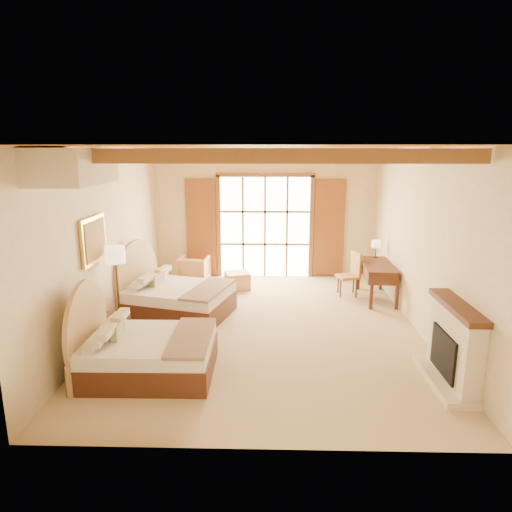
{
  "coord_description": "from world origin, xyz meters",
  "views": [
    {
      "loc": [
        0.07,
        -7.82,
        3.16
      ],
      "look_at": [
        -0.14,
        0.2,
        1.28
      ],
      "focal_mm": 32.0,
      "sensor_mm": 36.0,
      "label": 1
    }
  ],
  "objects_px": {
    "desk": "(377,280)",
    "armchair": "(194,269)",
    "bed_far": "(171,296)",
    "nightstand": "(113,332)",
    "bed_near": "(139,350)"
  },
  "relations": [
    {
      "from": "desk",
      "to": "armchair",
      "type": "bearing_deg",
      "value": 167.58
    },
    {
      "from": "bed_far",
      "to": "desk",
      "type": "relative_size",
      "value": 1.53
    },
    {
      "from": "bed_far",
      "to": "nightstand",
      "type": "relative_size",
      "value": 4.16
    },
    {
      "from": "bed_near",
      "to": "desk",
      "type": "relative_size",
      "value": 1.25
    },
    {
      "from": "armchair",
      "to": "desk",
      "type": "xyz_separation_m",
      "value": [
        4.15,
        -1.17,
        0.1
      ]
    },
    {
      "from": "bed_near",
      "to": "armchair",
      "type": "distance_m",
      "value": 4.67
    },
    {
      "from": "nightstand",
      "to": "bed_near",
      "type": "bearing_deg",
      "value": -45.22
    },
    {
      "from": "desk",
      "to": "bed_far",
      "type": "bearing_deg",
      "value": -162.01
    },
    {
      "from": "armchair",
      "to": "desk",
      "type": "relative_size",
      "value": 0.47
    },
    {
      "from": "armchair",
      "to": "desk",
      "type": "height_order",
      "value": "desk"
    },
    {
      "from": "armchair",
      "to": "bed_far",
      "type": "bearing_deg",
      "value": 93.1
    },
    {
      "from": "nightstand",
      "to": "desk",
      "type": "bearing_deg",
      "value": 35.0
    },
    {
      "from": "bed_far",
      "to": "nightstand",
      "type": "xyz_separation_m",
      "value": [
        -0.64,
        -1.54,
        -0.11
      ]
    },
    {
      "from": "bed_near",
      "to": "bed_far",
      "type": "xyz_separation_m",
      "value": [
        -0.03,
        2.39,
        0.01
      ]
    },
    {
      "from": "bed_far",
      "to": "desk",
      "type": "xyz_separation_m",
      "value": [
        4.22,
        1.1,
        0.04
      ]
    }
  ]
}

